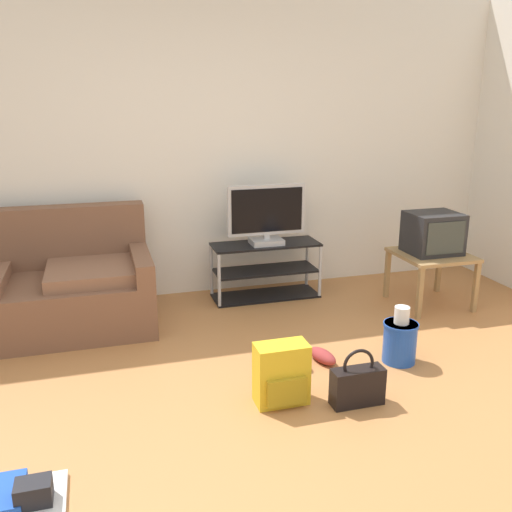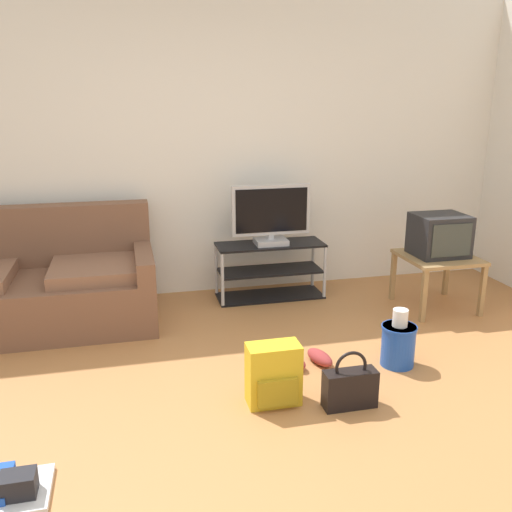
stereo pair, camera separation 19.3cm
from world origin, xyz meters
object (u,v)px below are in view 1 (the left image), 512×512
object	(u,v)px
backpack	(281,374)
handbag	(357,385)
crt_tv	(433,233)
sneakers_pair	(309,358)
couch	(30,290)
flat_tv	(267,215)
side_table	(432,260)
floor_tray	(17,498)
cleaning_bucket	(400,339)
tv_stand	(265,270)

from	to	relation	value
backpack	handbag	world-z (taller)	backpack
crt_tv	backpack	world-z (taller)	crt_tv
backpack	sneakers_pair	size ratio (longest dim) A/B	0.95
couch	flat_tv	world-z (taller)	flat_tv
side_table	floor_tray	bearing A→B (deg)	-152.24
handbag	cleaning_bucket	world-z (taller)	cleaning_bucket
backpack	cleaning_bucket	xyz separation A→B (m)	(0.97, 0.28, -0.02)
crt_tv	cleaning_bucket	xyz separation A→B (m)	(-0.83, -0.94, -0.48)
crt_tv	handbag	world-z (taller)	crt_tv
backpack	side_table	bearing A→B (deg)	41.82
side_table	crt_tv	size ratio (longest dim) A/B	1.39
handbag	floor_tray	xyz separation A→B (m)	(-1.88, -0.36, -0.09)
couch	backpack	xyz separation A→B (m)	(1.55, -1.61, -0.14)
flat_tv	cleaning_bucket	xyz separation A→B (m)	(0.51, -1.49, -0.61)
crt_tv	floor_tray	bearing A→B (deg)	-152.01
handbag	sneakers_pair	distance (m)	0.58
backpack	floor_tray	world-z (taller)	backpack
tv_stand	cleaning_bucket	distance (m)	1.60
side_table	sneakers_pair	world-z (taller)	side_table
crt_tv	floor_tray	xyz separation A→B (m)	(-3.24, -1.72, -0.61)
sneakers_pair	crt_tv	bearing A→B (deg)	28.68
backpack	floor_tray	distance (m)	1.54
sneakers_pair	floor_tray	bearing A→B (deg)	-152.58
sneakers_pair	backpack	bearing A→B (deg)	-129.58
crt_tv	sneakers_pair	distance (m)	1.76
couch	crt_tv	bearing A→B (deg)	-6.81
handbag	backpack	bearing A→B (deg)	160.89
flat_tv	crt_tv	bearing A→B (deg)	-22.57
backpack	cleaning_bucket	distance (m)	1.01
flat_tv	sneakers_pair	size ratio (longest dim) A/B	1.78
couch	cleaning_bucket	xyz separation A→B (m)	(2.52, -1.34, -0.16)
cleaning_bucket	floor_tray	size ratio (longest dim) A/B	0.98
flat_tv	side_table	xyz separation A→B (m)	(1.34, -0.57, -0.37)
backpack	handbag	bearing A→B (deg)	-10.96
cleaning_bucket	flat_tv	bearing A→B (deg)	108.97
crt_tv	side_table	bearing A→B (deg)	-90.00
flat_tv	handbag	bearing A→B (deg)	-90.59
side_table	crt_tv	bearing A→B (deg)	90.00
couch	backpack	world-z (taller)	couch
sneakers_pair	floor_tray	distance (m)	2.02
tv_stand	handbag	size ratio (longest dim) A/B	2.69
floor_tray	sneakers_pair	bearing A→B (deg)	27.42
flat_tv	crt_tv	world-z (taller)	flat_tv
flat_tv	sneakers_pair	xyz separation A→B (m)	(-0.11, -1.35, -0.73)
flat_tv	tv_stand	bearing A→B (deg)	90.00
tv_stand	cleaning_bucket	bearing A→B (deg)	-71.29
handbag	flat_tv	bearing A→B (deg)	89.41
cleaning_bucket	side_table	bearing A→B (deg)	47.92
side_table	floor_tray	distance (m)	3.68
crt_tv	sneakers_pair	xyz separation A→B (m)	(-1.45, -0.79, -0.61)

